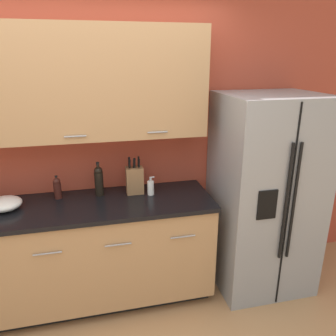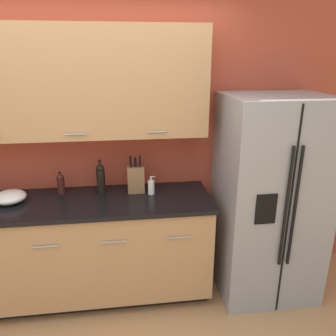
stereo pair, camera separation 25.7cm
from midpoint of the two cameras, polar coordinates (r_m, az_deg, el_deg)
wall_back at (r=2.86m, az=-17.45°, el=6.27°), size 10.00×0.39×2.60m
counter_unit at (r=2.98m, az=-16.53°, el=-14.07°), size 2.13×0.64×0.93m
refrigerator at (r=3.02m, az=14.08°, el=-4.51°), size 0.84×0.77×1.77m
knife_block at (r=2.82m, az=-8.43°, el=-2.07°), size 0.14×0.10×0.33m
wine_bottle at (r=2.84m, az=-14.52°, el=-2.13°), size 0.07×0.07×0.29m
soap_dispenser at (r=2.80m, az=-5.67°, el=-3.45°), size 0.06×0.06×0.16m
oil_bottle at (r=2.90m, az=-21.16°, el=-3.25°), size 0.06×0.06×0.20m
mixing_bowl at (r=2.88m, az=-28.88°, el=-5.52°), size 0.25×0.25×0.10m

